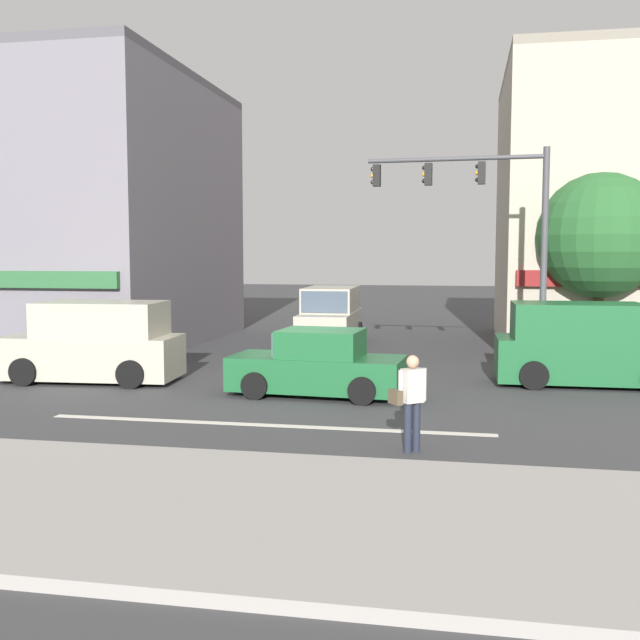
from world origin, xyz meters
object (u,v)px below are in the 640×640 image
at_px(traffic_light_mast, 495,219).
at_px(van_crossing_leftbound, 584,346).
at_px(pedestrian_foreground_with_bag, 411,397).
at_px(van_waiting_far, 330,317).
at_px(utility_pole_near_left, 61,235).
at_px(sedan_parked_curbside, 318,366).
at_px(van_approaching_near, 95,343).
at_px(street_tree, 601,236).

height_order(traffic_light_mast, van_crossing_leftbound, traffic_light_mast).
bearing_deg(pedestrian_foreground_with_bag, van_crossing_leftbound, 62.02).
bearing_deg(van_waiting_far, van_crossing_leftbound, -42.53).
xyz_separation_m(utility_pole_near_left, sedan_parked_curbside, (8.76, -3.81, -3.23)).
bearing_deg(utility_pole_near_left, van_crossing_leftbound, -4.28).
relative_size(van_approaching_near, van_crossing_leftbound, 1.02).
relative_size(sedan_parked_curbside, pedestrian_foreground_with_bag, 2.52).
xyz_separation_m(sedan_parked_curbside, van_crossing_leftbound, (6.45, 2.67, 0.29)).
bearing_deg(van_approaching_near, traffic_light_mast, 15.46).
relative_size(street_tree, traffic_light_mast, 0.94).
bearing_deg(utility_pole_near_left, street_tree, 10.25).
bearing_deg(traffic_light_mast, pedestrian_foreground_with_bag, -101.12).
distance_m(traffic_light_mast, sedan_parked_curbside, 6.64).
height_order(sedan_parked_curbside, van_waiting_far, van_waiting_far).
bearing_deg(utility_pole_near_left, pedestrian_foreground_with_bag, -37.00).
relative_size(van_approaching_near, pedestrian_foreground_with_bag, 2.82).
xyz_separation_m(van_crossing_leftbound, pedestrian_foreground_with_bag, (-3.92, -7.37, -0.05)).
distance_m(van_approaching_near, pedestrian_foreground_with_bag, 10.31).
distance_m(sedan_parked_curbside, van_approaching_near, 6.23).
height_order(street_tree, van_waiting_far, street_tree).
bearing_deg(street_tree, van_waiting_far, 160.28).
bearing_deg(utility_pole_near_left, van_approaching_near, -49.02).
distance_m(sedan_parked_curbside, pedestrian_foreground_with_bag, 5.34).
xyz_separation_m(utility_pole_near_left, pedestrian_foreground_with_bag, (11.29, -8.51, -2.98)).
distance_m(utility_pole_near_left, van_approaching_near, 4.91).
bearing_deg(pedestrian_foreground_with_bag, van_approaching_near, 147.56).
distance_m(street_tree, van_approaching_near, 15.12).
relative_size(street_tree, sedan_parked_curbside, 1.38).
bearing_deg(street_tree, pedestrian_foreground_with_bag, -113.26).
height_order(traffic_light_mast, sedan_parked_curbside, traffic_light_mast).
relative_size(street_tree, van_crossing_leftbound, 1.26).
bearing_deg(van_waiting_far, utility_pole_near_left, -139.97).
distance_m(street_tree, traffic_light_mast, 4.48).
xyz_separation_m(traffic_light_mast, pedestrian_foreground_with_bag, (-1.65, -8.40, -3.35)).
distance_m(traffic_light_mast, van_crossing_leftbound, 4.13).
xyz_separation_m(street_tree, traffic_light_mast, (-3.27, -3.04, 0.40)).
bearing_deg(pedestrian_foreground_with_bag, traffic_light_mast, 78.88).
bearing_deg(traffic_light_mast, van_crossing_leftbound, -24.39).
bearing_deg(van_crossing_leftbound, sedan_parked_curbside, -157.50).
bearing_deg(street_tree, sedan_parked_curbside, -137.87).
xyz_separation_m(sedan_parked_curbside, van_approaching_near, (-6.17, 0.83, 0.29)).
relative_size(traffic_light_mast, van_approaching_near, 1.32).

